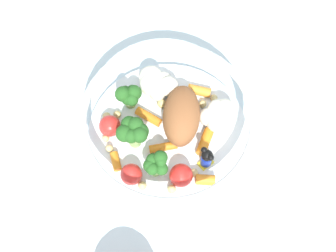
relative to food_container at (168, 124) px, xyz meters
The scene contains 2 objects.
ground_plane 0.04m from the food_container, 40.09° to the left, with size 2.40×2.40×0.00m, color silver.
food_container is the anchor object (origin of this frame).
Camera 1 is at (0.01, 0.25, 0.62)m, focal length 54.93 mm.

